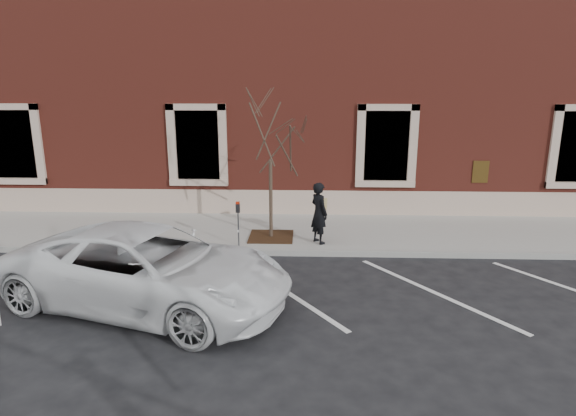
{
  "coord_description": "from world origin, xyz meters",
  "views": [
    {
      "loc": [
        0.46,
        -11.76,
        4.29
      ],
      "look_at": [
        0.0,
        0.6,
        1.1
      ],
      "focal_mm": 30.0,
      "sensor_mm": 36.0,
      "label": 1
    }
  ],
  "objects_px": {
    "man": "(319,213)",
    "white_truck": "(149,269)",
    "sapling": "(270,138)",
    "parking_meter": "(238,215)"
  },
  "relations": [
    {
      "from": "man",
      "to": "sapling",
      "type": "bearing_deg",
      "value": 37.21
    },
    {
      "from": "man",
      "to": "white_truck",
      "type": "height_order",
      "value": "man"
    },
    {
      "from": "sapling",
      "to": "man",
      "type": "bearing_deg",
      "value": -18.12
    },
    {
      "from": "man",
      "to": "parking_meter",
      "type": "xyz_separation_m",
      "value": [
        -2.12,
        -0.32,
        0.0
      ]
    },
    {
      "from": "sapling",
      "to": "white_truck",
      "type": "height_order",
      "value": "sapling"
    },
    {
      "from": "parking_meter",
      "to": "sapling",
      "type": "bearing_deg",
      "value": 40.64
    },
    {
      "from": "parking_meter",
      "to": "sapling",
      "type": "relative_size",
      "value": 0.3
    },
    {
      "from": "parking_meter",
      "to": "white_truck",
      "type": "relative_size",
      "value": 0.21
    },
    {
      "from": "sapling",
      "to": "white_truck",
      "type": "distance_m",
      "value": 5.04
    },
    {
      "from": "sapling",
      "to": "parking_meter",
      "type": "bearing_deg",
      "value": -137.14
    }
  ]
}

